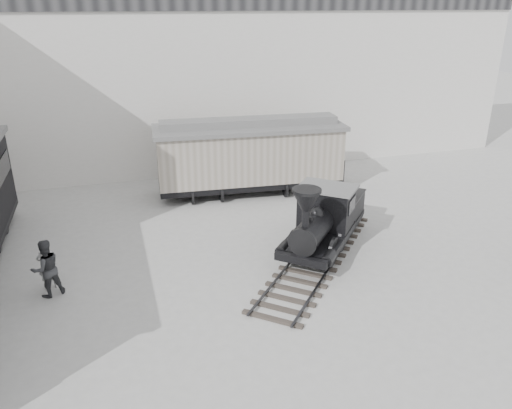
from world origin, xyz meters
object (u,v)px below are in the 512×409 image
object	(u,v)px
visitor_a	(47,265)
locomotive	(323,223)
boxcar	(249,154)
visitor_b	(46,268)

from	to	relation	value
visitor_a	locomotive	bearing A→B (deg)	178.50
boxcar	visitor_a	size ratio (longest dim) A/B	5.51
locomotive	visitor_a	distance (m)	9.21
locomotive	visitor_b	size ratio (longest dim) A/B	4.11
boxcar	visitor_a	distance (m)	10.64
locomotive	visitor_a	world-z (taller)	locomotive
locomotive	visitor_b	distance (m)	9.19
boxcar	visitor_b	size ratio (longest dim) A/B	4.80
locomotive	visitor_a	xyz separation A→B (m)	(-9.20, 0.21, -0.30)
boxcar	visitor_b	bearing A→B (deg)	-136.19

